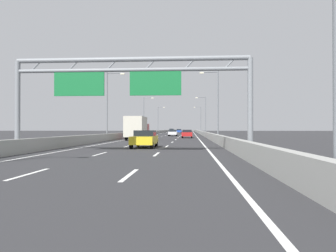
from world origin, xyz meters
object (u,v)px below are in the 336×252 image
streetlamp_left_mid (109,102)px  streetlamp_right_far (205,113)px  streetlamp_right_distant (200,118)px  yellow_car (145,139)px  white_car (173,133)px  sign_gantry (128,80)px  streetlamp_left_far (145,113)px  silver_car (172,131)px  red_car (187,134)px  box_truck (137,128)px  black_car (172,131)px  streetlamp_right_mid (216,101)px  streetlamp_left_distant (159,118)px  blue_car (179,131)px

streetlamp_left_mid → streetlamp_right_far: 38.65m
streetlamp_right_distant → yellow_car: 88.82m
white_car → streetlamp_right_far: bearing=53.9°
sign_gantry → streetlamp_right_distant: bearing=85.4°
sign_gantry → streetlamp_left_mid: bearing=107.3°
streetlamp_left_far → silver_car: (3.96, 48.06, -4.61)m
streetlamp_right_distant → streetlamp_left_mid: bearing=-101.8°
red_car → box_truck: (-6.96, -10.64, 1.01)m
streetlamp_right_far → streetlamp_right_distant: 35.65m
streetlamp_left_far → black_car: size_ratio=2.14×
streetlamp_left_far → streetlamp_right_far: same height
black_car → red_car: (7.09, -82.05, 0.01)m
streetlamp_left_far → streetlamp_right_far: (14.93, 0.00, 0.00)m
streetlamp_right_mid → white_car: streetlamp_right_mid is taller
black_car → silver_car: (0.20, -9.60, 0.07)m
streetlamp_left_far → yellow_car: streetlamp_left_far is taller
streetlamp_right_far → yellow_car: (-7.43, -52.74, -4.64)m
streetlamp_left_distant → red_car: size_ratio=2.29×
yellow_car → blue_car: 86.71m
streetlamp_left_mid → streetlamp_left_far: (0.00, 35.65, 0.00)m
streetlamp_left_distant → silver_car: streetlamp_left_distant is taller
streetlamp_right_far → yellow_car: bearing=-98.0°
black_car → box_truck: size_ratio=0.58×
streetlamp_right_far → streetlamp_left_distant: (-14.93, 35.65, 0.00)m
streetlamp_left_distant → red_car: (10.84, -60.03, -4.67)m
streetlamp_right_far → silver_car: size_ratio=2.11×
streetlamp_left_far → box_truck: (3.88, -35.02, -3.66)m
streetlamp_right_far → red_car: streetlamp_right_far is taller
sign_gantry → white_car: size_ratio=3.39×
streetlamp_right_mid → yellow_car: size_ratio=2.14×
sign_gantry → streetlamp_left_distant: bearing=94.4°
sign_gantry → box_truck: 24.28m
streetlamp_left_mid → streetlamp_right_mid: same height
streetlamp_left_far → black_car: bearing=86.3°
streetlamp_right_mid → yellow_car: 19.20m
streetlamp_right_mid → blue_car: (-7.49, 69.62, -4.66)m
box_truck → white_car: bearing=81.5°
streetlamp_left_mid → streetlamp_left_distant: size_ratio=1.00×
streetlamp_left_far → white_car: (7.62, -10.04, -4.69)m
streetlamp_right_distant → red_car: streetlamp_right_distant is taller
streetlamp_right_mid → white_car: (-7.31, 25.61, -4.69)m
streetlamp_left_far → red_car: bearing=-66.0°
streetlamp_left_mid → streetlamp_right_far: bearing=67.3°
box_truck → streetlamp_left_far: bearing=96.3°
black_car → red_car: 82.35m
streetlamp_left_mid → streetlamp_right_distant: same height
streetlamp_left_mid → streetlamp_right_mid: size_ratio=1.00×
box_truck → streetlamp_right_mid: bearing=-3.2°
streetlamp_left_far → black_car: (3.75, 57.66, -4.68)m
streetlamp_left_mid → box_truck: streetlamp_left_mid is taller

